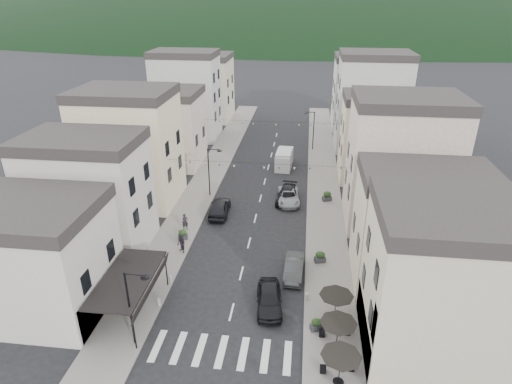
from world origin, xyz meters
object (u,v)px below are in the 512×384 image
pedestrian_b (181,244)px  parked_car_e (220,207)px  parked_car_d (287,195)px  pedestrian_a (185,222)px  parked_car_a (269,299)px  parked_car_c (289,196)px  delivery_van (284,159)px  parked_car_b (294,268)px

pedestrian_b → parked_car_e: bearing=121.2°
parked_car_d → pedestrian_a: pedestrian_a is taller
pedestrian_a → pedestrian_b: 4.22m
parked_car_a → parked_car_e: bearing=108.4°
parked_car_a → pedestrian_b: size_ratio=2.63×
parked_car_e → pedestrian_b: size_ratio=2.78×
parked_car_c → delivery_van: bearing=91.0°
parked_car_e → delivery_van: 16.09m
delivery_van → pedestrian_b: (-8.15, -22.94, -0.19)m
delivery_van → pedestrian_b: size_ratio=2.92×
pedestrian_a → parked_car_c: bearing=6.6°
parked_car_c → pedestrian_a: (-10.11, -7.84, 0.28)m
parked_car_d → pedestrian_b: (-9.12, -12.29, 0.27)m
parked_car_d → pedestrian_b: 15.31m
delivery_van → pedestrian_a: size_ratio=2.98×
parked_car_d → pedestrian_b: bearing=-121.1°
parked_car_b → pedestrian_b: pedestrian_b is taller
pedestrian_b → delivery_van: bearing=115.4°
parked_car_d → parked_car_e: 8.28m
parked_car_b → parked_car_d: parked_car_d is taller
delivery_van → pedestrian_a: delivery_van is taller
parked_car_e → parked_car_b: bearing=127.5°
parked_car_b → parked_car_e: (-8.52, 10.21, 0.13)m
parked_car_c → parked_car_e: (-7.35, -3.90, 0.13)m
parked_car_e → delivery_van: size_ratio=0.95×
parked_car_d → pedestrian_a: (-9.90, -8.14, 0.25)m
parked_car_c → pedestrian_a: bearing=-147.4°
parked_car_d → pedestrian_a: size_ratio=2.93×
parked_car_b → pedestrian_a: 12.92m
parked_car_a → delivery_van: (-0.64, 29.47, 0.41)m
parked_car_d → parked_car_e: size_ratio=1.03×
parked_car_c → pedestrian_b: bearing=-133.1°
parked_car_c → pedestrian_b: (-9.33, -11.98, 0.30)m
parked_car_e → pedestrian_b: (-1.99, -8.08, 0.17)m
parked_car_a → parked_car_c: 18.52m
pedestrian_a → parked_car_a: bearing=-79.3°
parked_car_a → parked_car_b: parked_car_a is taller
pedestrian_b → parked_car_d: bearing=98.4°
delivery_van → pedestrian_b: delivery_van is taller
parked_car_d → pedestrian_b: pedestrian_b is taller
parked_car_c → delivery_van: 11.03m
parked_car_c → parked_car_d: bearing=119.5°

